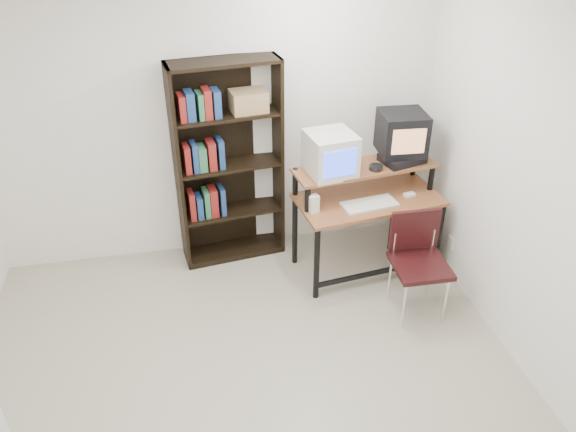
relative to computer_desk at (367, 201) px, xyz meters
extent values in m
cube|color=#BBB39B|center=(-1.25, -1.38, -0.70)|extent=(4.00, 4.00, 0.01)
cube|color=white|center=(-1.25, -1.38, 1.91)|extent=(4.00, 4.00, 0.01)
cube|color=white|center=(-1.25, 0.62, 0.61)|extent=(4.00, 0.01, 2.60)
cube|color=white|center=(0.75, -1.38, 0.61)|extent=(0.01, 4.00, 2.60)
cube|color=#955730|center=(0.00, -0.02, 0.03)|extent=(1.32, 0.78, 0.03)
cube|color=#955730|center=(-0.01, 0.10, 0.28)|extent=(1.29, 0.53, 0.02)
cylinder|color=black|center=(-0.54, -0.37, -0.33)|extent=(0.05, 0.05, 0.72)
cylinder|color=black|center=(0.62, -0.22, -0.33)|extent=(0.05, 0.05, 0.72)
cylinder|color=black|center=(-0.61, 0.17, -0.20)|extent=(0.05, 0.05, 0.98)
cylinder|color=black|center=(0.55, 0.32, -0.20)|extent=(0.05, 0.05, 0.98)
cylinder|color=black|center=(0.04, -0.29, -0.57)|extent=(1.17, 0.20, 0.05)
cube|color=silver|center=(-0.34, 0.06, 0.46)|extent=(0.43, 0.43, 0.36)
cube|color=blue|center=(-0.31, -0.13, 0.46)|extent=(0.28, 0.06, 0.23)
cube|color=black|center=(0.33, 0.12, 0.32)|extent=(0.42, 0.35, 0.08)
cube|color=black|center=(0.33, 0.19, 0.54)|extent=(0.41, 0.40, 0.36)
cube|color=tan|center=(0.32, -0.01, 0.54)|extent=(0.29, 0.03, 0.22)
cylinder|color=#26262B|center=(0.06, 0.02, 0.30)|extent=(0.14, 0.14, 0.05)
cube|color=silver|center=(-0.03, -0.15, 0.04)|extent=(0.49, 0.27, 0.03)
cube|color=black|center=(0.36, -0.07, 0.03)|extent=(0.25, 0.22, 0.01)
cube|color=white|center=(0.36, -0.06, 0.05)|extent=(0.11, 0.08, 0.03)
cube|color=silver|center=(-0.53, -0.15, 0.11)|extent=(0.09, 0.09, 0.17)
cube|color=black|center=(0.46, 0.00, -0.48)|extent=(0.27, 0.48, 0.42)
cube|color=black|center=(0.23, -0.71, -0.23)|extent=(0.44, 0.44, 0.04)
cube|color=black|center=(0.23, -0.51, 0.00)|extent=(0.41, 0.05, 0.35)
cylinder|color=silver|center=(0.05, -0.88, -0.47)|extent=(0.02, 0.02, 0.44)
cylinder|color=silver|center=(0.40, -0.89, -0.47)|extent=(0.02, 0.02, 0.44)
cylinder|color=silver|center=(0.06, -0.53, -0.47)|extent=(0.02, 0.02, 0.44)
cylinder|color=silver|center=(0.41, -0.54, -0.47)|extent=(0.02, 0.02, 0.44)
cube|color=black|center=(-1.60, 0.39, 0.24)|extent=(0.07, 0.31, 1.87)
cube|color=black|center=(-0.70, 0.51, 0.24)|extent=(0.07, 0.31, 1.87)
cube|color=black|center=(-1.17, 0.60, 0.24)|extent=(0.93, 0.14, 1.87)
cube|color=black|center=(-1.15, 0.45, 1.17)|extent=(0.97, 0.43, 0.03)
cube|color=black|center=(-1.15, 0.45, -0.66)|extent=(0.97, 0.43, 0.06)
cube|color=black|center=(-1.15, 0.45, -0.22)|extent=(0.91, 0.40, 0.03)
cube|color=black|center=(-1.15, 0.45, 0.24)|extent=(0.91, 0.40, 0.02)
cube|color=black|center=(-1.15, 0.45, 0.71)|extent=(0.91, 0.40, 0.02)
cube|color=olive|center=(-0.96, 0.48, 0.81)|extent=(0.33, 0.27, 0.18)
cube|color=beige|center=(0.74, -0.23, -0.39)|extent=(0.02, 0.08, 0.12)
camera|label=1|loc=(-1.55, -4.04, 2.46)|focal=35.00mm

